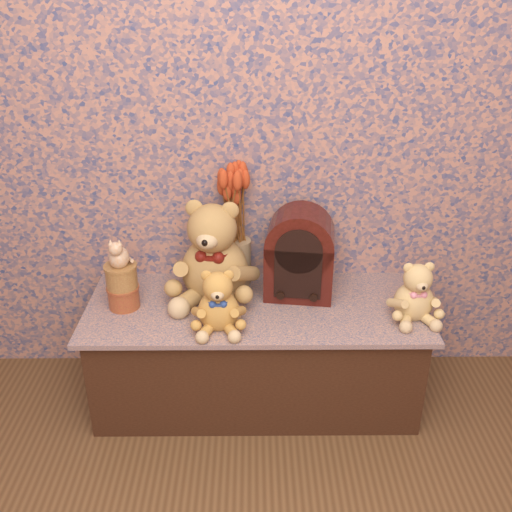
{
  "coord_description": "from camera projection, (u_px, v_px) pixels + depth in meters",
  "views": [
    {
      "loc": [
        -0.01,
        -0.71,
        1.63
      ],
      "look_at": [
        0.0,
        1.18,
        0.69
      ],
      "focal_mm": 40.16,
      "sensor_mm": 36.0,
      "label": 1
    }
  ],
  "objects": [
    {
      "name": "cathedral_radio",
      "position": [
        300.0,
        253.0,
        2.26
      ],
      "size": [
        0.29,
        0.23,
        0.37
      ],
      "primitive_type": null,
      "rotation": [
        0.0,
        0.0,
        -0.13
      ],
      "color": "#3C110B",
      "rests_on": "display_shelf"
    },
    {
      "name": "dried_stalks",
      "position": [
        236.0,
        188.0,
        2.25
      ],
      "size": [
        0.25,
        0.25,
        0.46
      ],
      "primitive_type": null,
      "rotation": [
        0.0,
        0.0,
        -0.04
      ],
      "color": "#C7441F",
      "rests_on": "ceramic_vase"
    },
    {
      "name": "teddy_large",
      "position": [
        214.0,
        246.0,
        2.23
      ],
      "size": [
        0.42,
        0.47,
        0.44
      ],
      "primitive_type": null,
      "rotation": [
        0.0,
        0.0,
        -0.18
      ],
      "color": "#AB8242",
      "rests_on": "display_shelf"
    },
    {
      "name": "biscuit_tin_upper",
      "position": [
        121.0,
        277.0,
        2.19
      ],
      "size": [
        0.14,
        0.14,
        0.09
      ],
      "primitive_type": "cylinder",
      "rotation": [
        0.0,
        0.0,
        0.17
      ],
      "color": "tan",
      "rests_on": "biscuit_tin_lower"
    },
    {
      "name": "display_shelf",
      "position": [
        256.0,
        352.0,
        2.36
      ],
      "size": [
        1.33,
        0.55,
        0.45
      ],
      "primitive_type": "cube",
      "color": "#374671",
      "rests_on": "ground"
    },
    {
      "name": "teddy_medium",
      "position": [
        218.0,
        296.0,
        2.07
      ],
      "size": [
        0.21,
        0.24,
        0.25
      ],
      "primitive_type": null,
      "rotation": [
        0.0,
        0.0,
        0.03
      ],
      "color": "#CC8739",
      "rests_on": "display_shelf"
    },
    {
      "name": "biscuit_tin_lower",
      "position": [
        124.0,
        297.0,
        2.23
      ],
      "size": [
        0.14,
        0.14,
        0.09
      ],
      "primitive_type": "cylinder",
      "rotation": [
        0.0,
        0.0,
        0.2
      ],
      "color": "#AC6C32",
      "rests_on": "display_shelf"
    },
    {
      "name": "teddy_small",
      "position": [
        415.0,
        288.0,
        2.13
      ],
      "size": [
        0.21,
        0.25,
        0.25
      ],
      "primitive_type": null,
      "rotation": [
        0.0,
        0.0,
        0.07
      ],
      "color": "tan",
      "rests_on": "display_shelf"
    },
    {
      "name": "ceramic_vase",
      "position": [
        237.0,
        261.0,
        2.39
      ],
      "size": [
        0.13,
        0.13,
        0.19
      ],
      "primitive_type": "cylinder",
      "rotation": [
        0.0,
        0.0,
        -0.13
      ],
      "color": "tan",
      "rests_on": "display_shelf"
    },
    {
      "name": "cat_figurine",
      "position": [
        118.0,
        251.0,
        2.14
      ],
      "size": [
        0.1,
        0.11,
        0.13
      ],
      "primitive_type": null,
      "rotation": [
        0.0,
        0.0,
        -0.04
      ],
      "color": "silver",
      "rests_on": "biscuit_tin_upper"
    }
  ]
}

